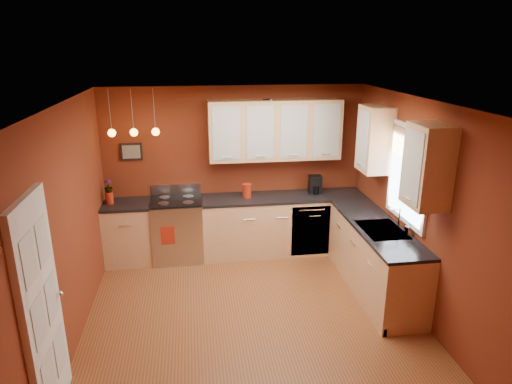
{
  "coord_description": "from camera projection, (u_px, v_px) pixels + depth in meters",
  "views": [
    {
      "loc": [
        -0.65,
        -4.78,
        3.19
      ],
      "look_at": [
        0.18,
        1.0,
        1.28
      ],
      "focal_mm": 32.0,
      "sensor_mm": 36.0,
      "label": 1
    }
  ],
  "objects": [
    {
      "name": "counter_right",
      "position": [
        377.0,
        226.0,
        5.94
      ],
      "size": [
        0.62,
        2.1,
        0.04
      ],
      "primitive_type": "cube",
      "color": "black",
      "rests_on": "base_cabinets_right"
    },
    {
      "name": "upper_cabinets_back",
      "position": [
        275.0,
        130.0,
        6.86
      ],
      "size": [
        2.0,
        0.35,
        0.9
      ],
      "primitive_type": "cube",
      "color": "tan",
      "rests_on": "wall_back"
    },
    {
      "name": "red_canister",
      "position": [
        247.0,
        191.0,
        6.96
      ],
      "size": [
        0.14,
        0.14,
        0.22
      ],
      "color": "#A52411",
      "rests_on": "counter_back_right"
    },
    {
      "name": "soap_pump",
      "position": [
        409.0,
        229.0,
        5.6
      ],
      "size": [
        0.09,
        0.09,
        0.17
      ],
      "primitive_type": "imported",
      "rotation": [
        0.0,
        0.0,
        0.16
      ],
      "color": "white",
      "rests_on": "counter_right"
    },
    {
      "name": "wall_picture",
      "position": [
        131.0,
        152.0,
        6.81
      ],
      "size": [
        0.32,
        0.03,
        0.26
      ],
      "primitive_type": "cube",
      "color": "black",
      "rests_on": "wall_back"
    },
    {
      "name": "gas_range",
      "position": [
        178.0,
        229.0,
        7.0
      ],
      "size": [
        0.76,
        0.64,
        1.11
      ],
      "color": "#BCBCC1",
      "rests_on": "floor"
    },
    {
      "name": "base_cabinets_back_left",
      "position": [
        129.0,
        233.0,
        6.91
      ],
      "size": [
        0.7,
        0.6,
        0.9
      ],
      "primitive_type": "cube",
      "color": "tan",
      "rests_on": "floor"
    },
    {
      "name": "floor",
      "position": [
        253.0,
        317.0,
        5.57
      ],
      "size": [
        4.2,
        4.2,
        0.0
      ],
      "primitive_type": "plane",
      "color": "brown",
      "rests_on": "ground"
    },
    {
      "name": "pendant_lights",
      "position": [
        134.0,
        132.0,
        6.4
      ],
      "size": [
        0.71,
        0.11,
        0.66
      ],
      "color": "gray",
      "rests_on": "ceiling"
    },
    {
      "name": "ceiling",
      "position": [
        253.0,
        103.0,
        4.77
      ],
      "size": [
        4.0,
        4.2,
        0.02
      ],
      "primitive_type": "cube",
      "color": "beige",
      "rests_on": "wall_back"
    },
    {
      "name": "window",
      "position": [
        409.0,
        172.0,
        5.6
      ],
      "size": [
        0.06,
        1.02,
        1.22
      ],
      "color": "white",
      "rests_on": "wall_right"
    },
    {
      "name": "wall_right",
      "position": [
        419.0,
        210.0,
        5.44
      ],
      "size": [
        0.02,
        4.2,
        2.6
      ],
      "primitive_type": "cube",
      "color": "maroon",
      "rests_on": "floor"
    },
    {
      "name": "counter_back_left",
      "position": [
        126.0,
        204.0,
        6.76
      ],
      "size": [
        0.7,
        0.62,
        0.04
      ],
      "primitive_type": "cube",
      "color": "black",
      "rests_on": "base_cabinets_back_left"
    },
    {
      "name": "wall_back",
      "position": [
        235.0,
        170.0,
        7.15
      ],
      "size": [
        4.0,
        0.02,
        2.6
      ],
      "primitive_type": "cube",
      "color": "maroon",
      "rests_on": "floor"
    },
    {
      "name": "red_vase",
      "position": [
        109.0,
        198.0,
        6.7
      ],
      "size": [
        0.11,
        0.11,
        0.18
      ],
      "primitive_type": "cylinder",
      "color": "#A52411",
      "rests_on": "counter_back_left"
    },
    {
      "name": "door_left_wall",
      "position": [
        42.0,
        312.0,
        3.86
      ],
      "size": [
        0.12,
        0.82,
        2.05
      ],
      "color": "white",
      "rests_on": "floor"
    },
    {
      "name": "dishwasher_front",
      "position": [
        311.0,
        231.0,
        7.0
      ],
      "size": [
        0.6,
        0.02,
        0.8
      ],
      "primitive_type": "cube",
      "color": "#BCBCC1",
      "rests_on": "base_cabinets_back_right"
    },
    {
      "name": "flowers",
      "position": [
        108.0,
        187.0,
        6.64
      ],
      "size": [
        0.12,
        0.12,
        0.21
      ],
      "primitive_type": "imported",
      "rotation": [
        0.0,
        0.0,
        0.03
      ],
      "color": "#A52411",
      "rests_on": "red_vase"
    },
    {
      "name": "counter_back_right",
      "position": [
        284.0,
        197.0,
        7.08
      ],
      "size": [
        2.54,
        0.62,
        0.04
      ],
      "primitive_type": "cube",
      "color": "black",
      "rests_on": "base_cabinets_back_right"
    },
    {
      "name": "base_cabinets_back_right",
      "position": [
        283.0,
        225.0,
        7.23
      ],
      "size": [
        2.54,
        0.6,
        0.9
      ],
      "primitive_type": "cube",
      "color": "tan",
      "rests_on": "floor"
    },
    {
      "name": "coffee_maker",
      "position": [
        315.0,
        185.0,
        7.17
      ],
      "size": [
        0.2,
        0.2,
        0.28
      ],
      "rotation": [
        0.0,
        0.0,
        -0.06
      ],
      "color": "black",
      "rests_on": "counter_back_right"
    },
    {
      "name": "wall_left",
      "position": [
        69.0,
        228.0,
        4.9
      ],
      "size": [
        0.02,
        4.2,
        2.6
      ],
      "primitive_type": "cube",
      "color": "maroon",
      "rests_on": "floor"
    },
    {
      "name": "wall_front",
      "position": [
        293.0,
        327.0,
        3.19
      ],
      "size": [
        4.0,
        0.02,
        2.6
      ],
      "primitive_type": "cube",
      "color": "maroon",
      "rests_on": "floor"
    },
    {
      "name": "dish_towel",
      "position": [
        168.0,
        236.0,
        6.65
      ],
      "size": [
        0.2,
        0.01,
        0.27
      ],
      "primitive_type": "cube",
      "color": "#A52411",
      "rests_on": "gas_range"
    },
    {
      "name": "base_cabinets_right",
      "position": [
        374.0,
        259.0,
        6.09
      ],
      "size": [
        0.6,
        2.1,
        0.9
      ],
      "primitive_type": "cube",
      "color": "tan",
      "rests_on": "floor"
    },
    {
      "name": "sink",
      "position": [
        382.0,
        231.0,
        5.8
      ],
      "size": [
        0.5,
        0.7,
        0.33
      ],
      "color": "gray",
      "rests_on": "counter_right"
    },
    {
      "name": "upper_cabinets_right",
      "position": [
        398.0,
        151.0,
        5.52
      ],
      "size": [
        0.35,
        1.95,
        0.9
      ],
      "primitive_type": "cube",
      "color": "tan",
      "rests_on": "wall_right"
    }
  ]
}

